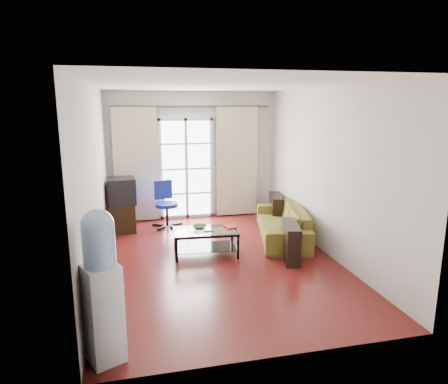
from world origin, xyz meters
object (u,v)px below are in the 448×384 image
at_px(tv_stand, 122,216).
at_px(crt_tv, 120,191).
at_px(task_chair, 167,213).
at_px(sofa, 282,223).
at_px(coffee_table, 206,239).
at_px(water_cooler, 102,284).

relative_size(tv_stand, crt_tv, 1.23).
bearing_deg(tv_stand, task_chair, -3.42).
distance_m(sofa, crt_tv, 3.14).
height_order(sofa, task_chair, task_chair).
distance_m(coffee_table, crt_tv, 2.19).
bearing_deg(water_cooler, coffee_table, 36.03).
xyz_separation_m(tv_stand, water_cooler, (-0.08, -4.24, 0.52)).
distance_m(tv_stand, crt_tv, 0.53).
bearing_deg(task_chair, tv_stand, 166.11).
height_order(crt_tv, water_cooler, water_cooler).
xyz_separation_m(coffee_table, crt_tv, (-1.36, 1.64, 0.52)).
bearing_deg(tv_stand, coffee_table, -54.70).
bearing_deg(crt_tv, sofa, -27.01).
bearing_deg(sofa, crt_tv, -97.68).
bearing_deg(crt_tv, water_cooler, -96.64).
xyz_separation_m(sofa, water_cooler, (-2.96, -3.02, 0.49)).
relative_size(coffee_table, crt_tv, 1.78).
bearing_deg(sofa, water_cooler, -30.70).
height_order(sofa, water_cooler, water_cooler).
bearing_deg(water_cooler, sofa, 21.33).
height_order(tv_stand, water_cooler, water_cooler).
height_order(coffee_table, tv_stand, tv_stand).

